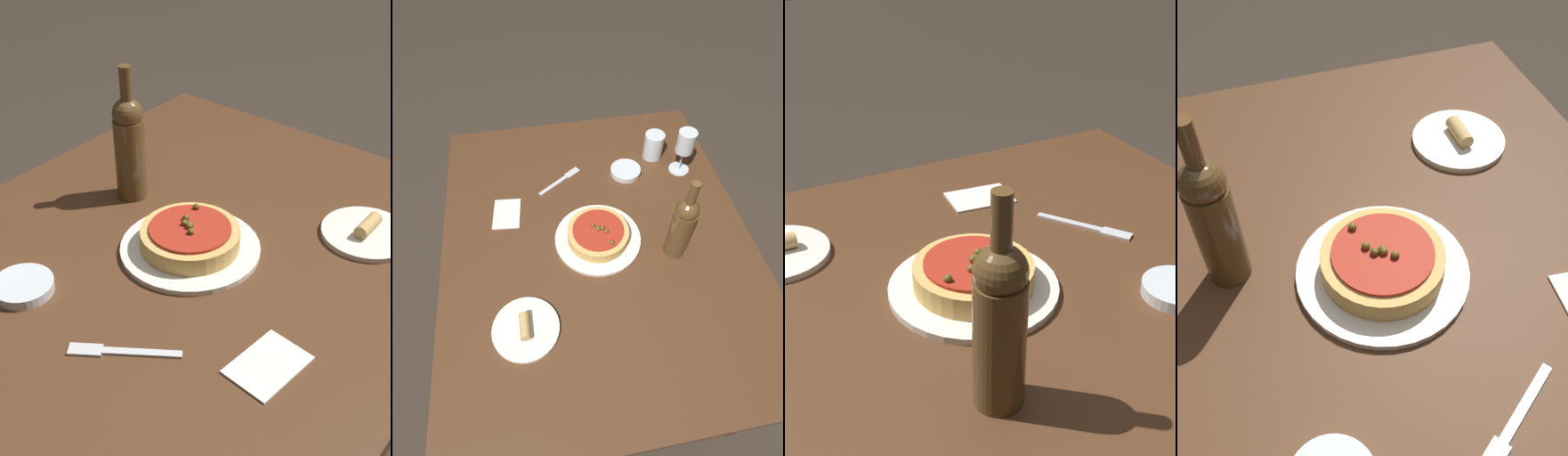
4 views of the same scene
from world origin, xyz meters
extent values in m
cube|color=#4C2D19|center=(0.00, 0.00, 0.71)|extent=(1.25, 1.02, 0.03)
cylinder|color=#4C2D19|center=(0.56, 0.45, 0.35)|extent=(0.06, 0.06, 0.69)
cylinder|color=white|center=(-0.02, 0.00, 0.73)|extent=(0.28, 0.28, 0.01)
cylinder|color=tan|center=(-0.02, 0.00, 0.76)|extent=(0.20, 0.20, 0.04)
cylinder|color=#A82819|center=(-0.02, 0.00, 0.78)|extent=(0.16, 0.16, 0.01)
sphere|color=brown|center=(-0.01, 0.00, 0.79)|extent=(0.01, 0.01, 0.01)
sphere|color=brown|center=(-0.08, -0.03, 0.79)|extent=(0.01, 0.01, 0.01)
sphere|color=brown|center=(-0.02, 0.00, 0.79)|extent=(0.01, 0.01, 0.01)
sphere|color=brown|center=(0.00, 0.01, 0.79)|extent=(0.01, 0.01, 0.01)
sphere|color=brown|center=(-0.02, -0.01, 0.79)|extent=(0.01, 0.01, 0.01)
sphere|color=brown|center=(-0.03, -0.02, 0.79)|extent=(0.01, 0.01, 0.01)
cylinder|color=brown|center=(-0.10, -0.24, 0.82)|extent=(0.07, 0.07, 0.19)
sphere|color=brown|center=(-0.10, -0.24, 0.93)|extent=(0.07, 0.07, 0.07)
cylinder|color=brown|center=(-0.10, -0.24, 0.99)|extent=(0.03, 0.03, 0.09)
cube|color=silver|center=(0.26, 0.12, 0.73)|extent=(0.09, 0.12, 0.00)
cube|color=silver|center=(0.31, 0.04, 0.73)|extent=(0.05, 0.06, 0.00)
cube|color=silver|center=(0.15, 0.29, 0.73)|extent=(0.14, 0.11, 0.00)
camera|label=1|loc=(0.78, 0.64, 1.51)|focal=50.00mm
camera|label=2|loc=(-0.68, 0.15, 1.70)|focal=28.00mm
camera|label=3|loc=(-0.41, -0.77, 1.34)|focal=50.00mm
camera|label=4|loc=(0.48, -0.18, 1.44)|focal=42.00mm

